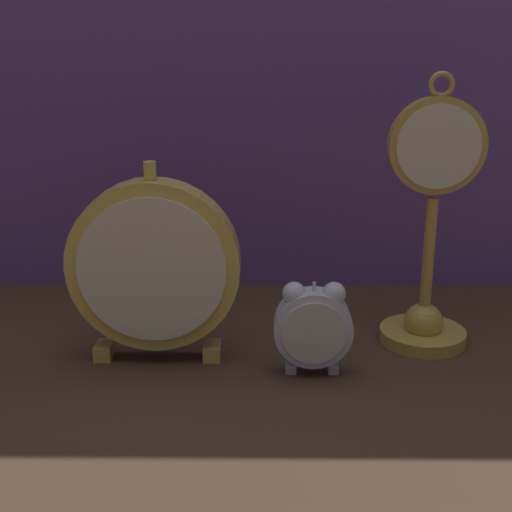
% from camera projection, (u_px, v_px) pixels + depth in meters
% --- Properties ---
extents(ground_plane, '(4.00, 4.00, 0.00)m').
position_uv_depth(ground_plane, '(255.00, 384.00, 0.78)').
color(ground_plane, '#422D1E').
extents(fabric_backdrop_drape, '(1.50, 0.01, 0.80)m').
position_uv_depth(fabric_backdrop_drape, '(258.00, 10.00, 0.97)').
color(fabric_backdrop_drape, '#6B478E').
rests_on(fabric_backdrop_drape, ground_plane).
extents(pocket_watch_on_stand, '(0.11, 0.11, 0.33)m').
position_uv_depth(pocket_watch_on_stand, '(429.00, 246.00, 0.85)').
color(pocket_watch_on_stand, gold).
rests_on(pocket_watch_on_stand, ground_plane).
extents(alarm_clock_twin_bell, '(0.09, 0.03, 0.11)m').
position_uv_depth(alarm_clock_twin_bell, '(313.00, 324.00, 0.79)').
color(alarm_clock_twin_bell, silver).
rests_on(alarm_clock_twin_bell, ground_plane).
extents(mantel_clock_silver, '(0.20, 0.04, 0.24)m').
position_uv_depth(mantel_clock_silver, '(154.00, 266.00, 0.81)').
color(mantel_clock_silver, gold).
rests_on(mantel_clock_silver, ground_plane).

